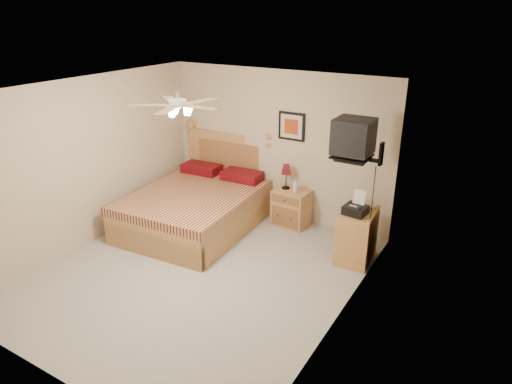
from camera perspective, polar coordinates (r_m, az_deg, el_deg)
floor at (r=6.43m, az=-7.22°, el=-10.01°), size 4.50×4.50×0.00m
ceiling at (r=5.53m, az=-8.48°, el=12.51°), size 4.00×4.50×0.04m
wall_back at (r=7.65m, az=2.65°, el=5.79°), size 4.00×0.04×2.50m
wall_front at (r=4.52m, az=-25.81°, el=-8.80°), size 4.00×0.04×2.50m
wall_left at (r=7.22m, az=-20.43°, el=3.38°), size 0.04×4.50×2.50m
wall_right at (r=4.96m, az=10.76°, el=-3.99°), size 0.04×4.50×2.50m
bed at (r=7.39m, az=-7.77°, el=0.85°), size 1.89×2.40×1.49m
nightstand at (r=7.59m, az=4.42°, el=-1.97°), size 0.59×0.45×0.61m
table_lamp at (r=7.49m, az=3.79°, el=1.95°), size 0.27×0.27×0.41m
lotion_bottle at (r=7.38m, az=4.93°, el=0.79°), size 0.11×0.11×0.22m
framed_picture at (r=7.42m, az=4.49°, el=8.18°), size 0.46×0.04×0.46m
dresser at (r=6.66m, az=12.48°, el=-5.35°), size 0.49×0.68×0.77m
fax_machine at (r=6.33m, az=12.39°, el=-1.40°), size 0.33×0.35×0.32m
magazine_lower at (r=6.67m, az=13.00°, el=-1.58°), size 0.26×0.30×0.02m
magazine_upper at (r=6.67m, az=12.95°, el=-1.37°), size 0.29×0.34×0.02m
wall_tv at (r=6.04m, az=13.42°, el=6.25°), size 0.56×0.46×0.58m
ceiling_fan at (r=5.40m, az=-9.74°, el=10.70°), size 1.14×1.14×0.28m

